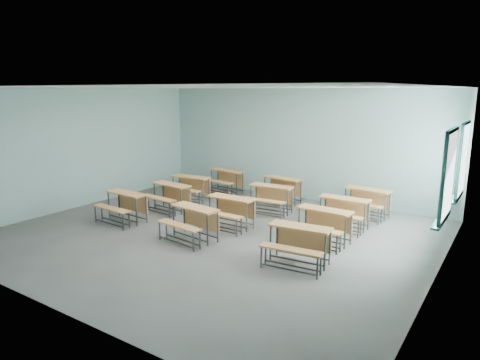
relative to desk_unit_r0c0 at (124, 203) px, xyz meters
The scene contains 13 objects.
room 2.77m from the desk_unit_r0c0, 12.29° to the left, with size 9.04×8.04×3.24m.
desk_unit_r0c0 is the anchor object (origin of this frame).
desk_unit_r0c1 2.21m from the desk_unit_r0c0, ahead, with size 1.23×0.91×0.71m.
desk_unit_r0c2 4.67m from the desk_unit_r0c0, ahead, with size 1.21×0.87×0.71m.
desk_unit_r1c0 1.35m from the desk_unit_r0c0, 79.61° to the left, with size 1.21×0.88×0.71m.
desk_unit_r1c1 2.60m from the desk_unit_r0c0, 23.41° to the left, with size 1.15×0.77×0.71m.
desk_unit_r1c2 4.77m from the desk_unit_r0c0, 15.37° to the left, with size 1.18×0.82×0.71m.
desk_unit_r2c0 2.39m from the desk_unit_r0c0, 88.98° to the left, with size 1.20×0.86×0.71m.
desk_unit_r2c1 3.67m from the desk_unit_r0c0, 45.54° to the left, with size 1.20×0.85×0.71m.
desk_unit_r2c2 5.20m from the desk_unit_r0c0, 27.61° to the left, with size 1.14×0.77×0.71m.
desk_unit_r3c0 3.81m from the desk_unit_r0c0, 85.61° to the left, with size 1.22×0.89×0.71m.
desk_unit_r3c1 4.36m from the desk_unit_r0c0, 58.07° to the left, with size 1.23×0.90×0.71m.
desk_unit_r3c2 5.99m from the desk_unit_r0c0, 37.33° to the left, with size 1.22×0.88×0.71m.
Camera 1 is at (5.46, -7.28, 3.14)m, focal length 32.00 mm.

